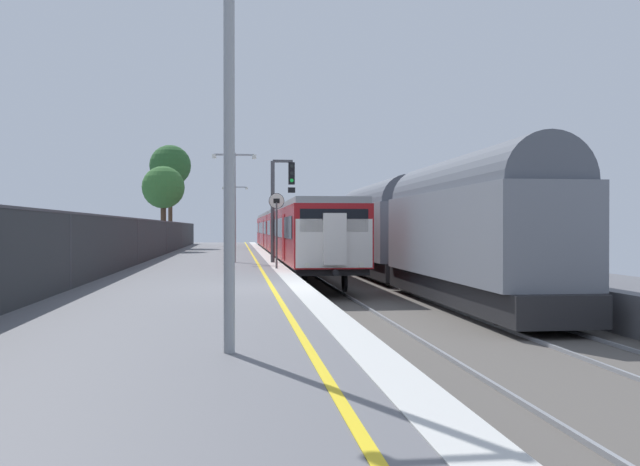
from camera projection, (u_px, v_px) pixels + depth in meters
ground at (384, 309)px, 17.97m from camera, size 17.40×110.00×1.21m
commuter_train_at_platform at (288, 232)px, 43.87m from camera, size 2.83×41.96×3.81m
freight_train_adjacent_track at (415, 226)px, 27.96m from camera, size 2.60×25.75×4.81m
signal_gantry at (279, 198)px, 30.23m from camera, size 1.10×0.24×4.62m
speed_limit_sign at (277, 221)px, 25.65m from camera, size 0.59×0.08×2.88m
platform_lamp_near at (229, 89)px, 8.37m from camera, size 2.00×0.20×5.58m
platform_lamp_mid at (234, 197)px, 30.42m from camera, size 2.00×0.20×4.97m
platform_lamp_far at (235, 211)px, 52.47m from camera, size 2.00×0.20×4.84m
platform_back_fence at (70, 249)px, 16.96m from camera, size 0.07×99.00×1.97m
background_tree_left at (162, 189)px, 45.51m from camera, size 2.87×2.87×5.75m
background_tree_centre at (170, 168)px, 52.82m from camera, size 3.23×3.23×8.08m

